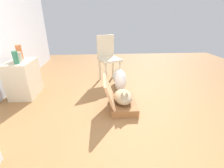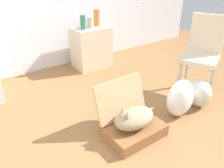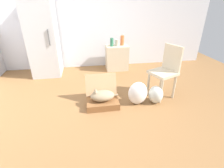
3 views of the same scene
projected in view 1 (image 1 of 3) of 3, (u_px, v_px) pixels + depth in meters
name	position (u px, v px, depth m)	size (l,w,h in m)	color
ground_plane	(129.00, 107.00, 2.49)	(7.68, 7.68, 0.00)	olive
suitcase_base	(123.00, 105.00, 2.45)	(0.56, 0.40, 0.12)	brown
suitcase_lid	(109.00, 91.00, 2.33)	(0.56, 0.40, 0.04)	tan
cat	(123.00, 97.00, 2.38)	(0.50, 0.28, 0.23)	#998466
plastic_bag_white	(120.00, 81.00, 2.97)	(0.35, 0.23, 0.43)	white
plastic_bag_clear	(119.00, 77.00, 3.30)	(0.26, 0.28, 0.33)	silver
side_table	(24.00, 79.00, 2.77)	(0.57, 0.41, 0.65)	beige
vase_tall	(15.00, 57.00, 2.46)	(0.08, 0.08, 0.21)	#2D7051
vase_short	(19.00, 52.00, 2.71)	(0.10, 0.10, 0.25)	#CC6B38
vase_round	(19.00, 57.00, 2.60)	(0.10, 0.10, 0.16)	#B7AD99
chair	(108.00, 57.00, 3.35)	(0.56, 0.55, 0.99)	beige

